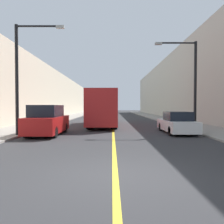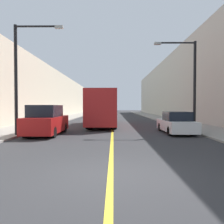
# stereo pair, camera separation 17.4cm
# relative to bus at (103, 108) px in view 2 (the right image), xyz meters

# --- Properties ---
(ground_plane) EXTENTS (200.00, 200.00, 0.00)m
(ground_plane) POSITION_rel_bus_xyz_m (0.92, -15.23, -1.75)
(ground_plane) COLOR #2D2D30
(sidewalk_left) EXTENTS (3.50, 72.00, 0.11)m
(sidewalk_left) POSITION_rel_bus_xyz_m (-6.54, 14.77, -1.69)
(sidewalk_left) COLOR gray
(sidewalk_left) RESTS_ON ground
(sidewalk_right) EXTENTS (3.50, 72.00, 0.11)m
(sidewalk_right) POSITION_rel_bus_xyz_m (8.38, 14.77, -1.69)
(sidewalk_right) COLOR gray
(sidewalk_right) RESTS_ON ground
(building_row_left) EXTENTS (4.00, 72.00, 7.84)m
(building_row_left) POSITION_rel_bus_xyz_m (-10.29, 14.77, 2.17)
(building_row_left) COLOR beige
(building_row_left) RESTS_ON ground
(building_row_right) EXTENTS (4.00, 72.00, 10.38)m
(building_row_right) POSITION_rel_bus_xyz_m (12.13, 14.77, 3.44)
(building_row_right) COLOR #B7B2A3
(building_row_right) RESTS_ON ground
(road_center_line) EXTENTS (0.16, 72.00, 0.01)m
(road_center_line) POSITION_rel_bus_xyz_m (0.92, 14.77, -1.74)
(road_center_line) COLOR gold
(road_center_line) RESTS_ON ground
(bus) EXTENTS (2.54, 10.05, 3.26)m
(bus) POSITION_rel_bus_xyz_m (0.00, 0.00, 0.00)
(bus) COLOR #AD1E1E
(bus) RESTS_ON ground
(parked_suv_left) EXTENTS (1.92, 4.66, 1.97)m
(parked_suv_left) POSITION_rel_bus_xyz_m (-3.43, -6.76, -0.84)
(parked_suv_left) COLOR maroon
(parked_suv_left) RESTS_ON ground
(car_right_near) EXTENTS (1.78, 4.55, 1.52)m
(car_right_near) POSITION_rel_bus_xyz_m (5.39, -5.81, -1.06)
(car_right_near) COLOR silver
(car_right_near) RESTS_ON ground
(street_lamp_left) EXTENTS (3.07, 0.24, 6.83)m
(street_lamp_left) POSITION_rel_bus_xyz_m (-4.77, -7.50, 2.36)
(street_lamp_left) COLOR black
(street_lamp_left) RESTS_ON sidewalk_left
(street_lamp_right) EXTENTS (3.07, 0.24, 6.50)m
(street_lamp_right) POSITION_rel_bus_xyz_m (6.60, -5.10, 2.19)
(street_lamp_right) COLOR black
(street_lamp_right) RESTS_ON sidewalk_right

